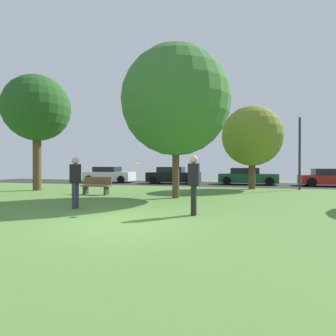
# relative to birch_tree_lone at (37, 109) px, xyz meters

# --- Properties ---
(ground_plane) EXTENTS (44.00, 44.00, 0.00)m
(ground_plane) POSITION_rel_birch_tree_lone_xyz_m (9.13, -7.42, -4.94)
(ground_plane) COLOR #547F38
(road_strip) EXTENTS (44.00, 6.40, 0.01)m
(road_strip) POSITION_rel_birch_tree_lone_xyz_m (9.13, 8.58, -4.94)
(road_strip) COLOR #28282B
(road_strip) RESTS_ON ground_plane
(birch_tree_lone) EXTENTS (3.96, 3.96, 6.97)m
(birch_tree_lone) POSITION_rel_birch_tree_lone_xyz_m (0.00, 0.00, 0.00)
(birch_tree_lone) COLOR brown
(birch_tree_lone) RESTS_ON ground_plane
(oak_tree_center) EXTENTS (5.05, 5.05, 7.01)m
(oak_tree_center) POSITION_rel_birch_tree_lone_xyz_m (9.08, -1.53, -0.47)
(oak_tree_center) COLOR brown
(oak_tree_center) RESTS_ON ground_plane
(maple_tree_far) EXTENTS (3.85, 3.85, 5.33)m
(maple_tree_far) POSITION_rel_birch_tree_lone_xyz_m (12.59, 4.51, -1.56)
(maple_tree_far) COLOR brown
(maple_tree_far) RESTS_ON ground_plane
(person_thrower) EXTENTS (0.33, 0.30, 1.80)m
(person_thrower) POSITION_rel_birch_tree_lone_xyz_m (10.69, -5.71, -3.94)
(person_thrower) COLOR black
(person_thrower) RESTS_ON ground_plane
(person_catcher) EXTENTS (0.33, 0.30, 1.78)m
(person_catcher) POSITION_rel_birch_tree_lone_xyz_m (6.50, -5.57, -3.95)
(person_catcher) COLOR #2D334C
(person_catcher) RESTS_ON ground_plane
(frisbee_disc) EXTENTS (0.30, 0.30, 0.09)m
(frisbee_disc) POSITION_rel_birch_tree_lone_xyz_m (8.76, -5.64, -3.41)
(frisbee_disc) COLOR yellow
(parked_car_white) EXTENTS (4.43, 1.98, 1.40)m
(parked_car_white) POSITION_rel_birch_tree_lone_xyz_m (0.39, 8.37, -4.29)
(parked_car_white) COLOR white
(parked_car_white) RESTS_ON ground_plane
(parked_car_black) EXTENTS (4.40, 1.95, 1.39)m
(parked_car_black) POSITION_rel_birch_tree_lone_xyz_m (6.36, 8.34, -4.30)
(parked_car_black) COLOR black
(parked_car_black) RESTS_ON ground_plane
(parked_car_green) EXTENTS (4.50, 1.95, 1.32)m
(parked_car_green) POSITION_rel_birch_tree_lone_xyz_m (12.32, 8.84, -4.33)
(parked_car_green) COLOR #195633
(parked_car_green) RESTS_ON ground_plane
(parked_car_red) EXTENTS (4.52, 2.01, 1.28)m
(parked_car_red) POSITION_rel_birch_tree_lone_xyz_m (18.29, 8.62, -4.35)
(parked_car_red) COLOR #B21E1E
(parked_car_red) RESTS_ON ground_plane
(park_bench) EXTENTS (1.60, 0.45, 0.90)m
(park_bench) POSITION_rel_birch_tree_lone_xyz_m (4.77, -1.21, -4.48)
(park_bench) COLOR brown
(park_bench) RESTS_ON ground_plane
(street_lamp_post) EXTENTS (0.14, 0.14, 4.50)m
(street_lamp_post) POSITION_rel_birch_tree_lone_xyz_m (15.43, 4.78, -2.69)
(street_lamp_post) COLOR #2D2D33
(street_lamp_post) RESTS_ON ground_plane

